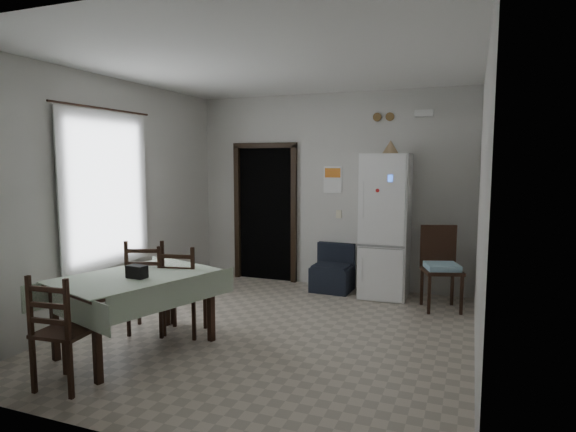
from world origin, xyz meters
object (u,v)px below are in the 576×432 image
Objects in this scene: dining_chair_far_right at (183,289)px; dining_chair_near_head at (66,330)px; corner_chair at (442,269)px; navy_seat at (332,268)px; dining_table at (137,313)px; dining_chair_far_left at (150,285)px; fridge at (385,226)px.

dining_chair_far_right reaches higher than dining_chair_near_head.
corner_chair is 1.09× the size of dining_chair_near_head.
navy_seat is at bearing 148.01° from corner_chair.
navy_seat is 0.46× the size of dining_table.
navy_seat is at bearing -143.49° from dining_chair_far_left.
fridge is at bearing -123.66° from dining_chair_near_head.
dining_table is 1.51× the size of dining_chair_near_head.
navy_seat is 3.11m from dining_table.
dining_table is (-2.76, -2.49, -0.15)m from corner_chair.
corner_chair reaches higher than dining_table.
dining_table is (-1.97, -2.87, -0.61)m from fridge.
fridge reaches higher than dining_table.
dining_chair_far_left is (-2.20, -2.34, -0.47)m from fridge.
dining_chair_far_left is 0.40m from dining_chair_far_right.
fridge is 1.91× the size of dining_chair_far_left.
navy_seat is 2.52m from dining_chair_far_right.
fridge reaches higher than navy_seat.
dining_chair_far_left is at bearing -134.39° from fridge.
dining_table is at bearing -97.95° from dining_chair_near_head.
dining_table is 0.60m from dining_chair_far_left.
corner_chair is 1.02× the size of dining_chair_far_left.
fridge is 0.99m from corner_chair.
dining_chair_far_right is 1.02× the size of dining_chair_near_head.
dining_chair_far_left reaches higher than dining_chair_far_right.
navy_seat is 3.93m from dining_chair_near_head.
corner_chair is 3.22m from dining_chair_far_right.
fridge is at bearing 136.18° from corner_chair.
corner_chair is at bearing -11.59° from navy_seat.
fridge is 2.94× the size of navy_seat.
dining_chair_near_head is at bearing -119.46° from fridge.
dining_chair_far_left is 1.40m from dining_chair_near_head.
dining_chair_far_left is at bearing -119.67° from navy_seat.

